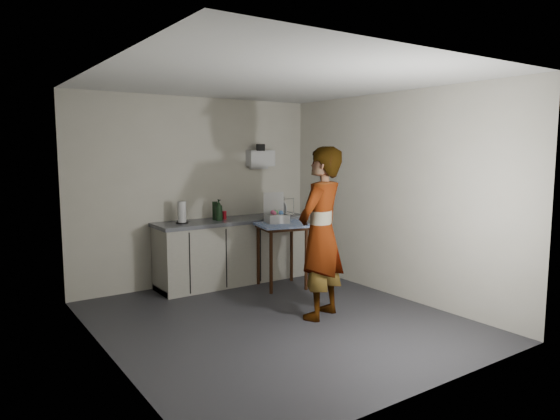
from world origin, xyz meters
TOP-DOWN VIEW (x-y plane):
  - ground at (0.00, 0.00)m, footprint 4.00×4.00m
  - wall_back at (0.00, 1.99)m, footprint 3.60×0.02m
  - wall_right at (1.79, 0.00)m, footprint 0.02×4.00m
  - wall_left at (-1.79, 0.00)m, footprint 0.02×4.00m
  - ceiling at (0.00, 0.00)m, footprint 3.60×4.00m
  - kitchen_counter at (0.40, 1.70)m, footprint 2.24×0.62m
  - wall_shelf at (1.00, 1.92)m, footprint 0.42×0.18m
  - side_table at (0.82, 1.10)m, footprint 0.82×0.82m
  - standing_man at (0.48, -0.16)m, footprint 0.82×0.70m
  - soap_bottle at (0.16, 1.66)m, footprint 0.12×0.12m
  - soda_can at (0.28, 1.74)m, footprint 0.06×0.06m
  - dark_bottle at (0.15, 1.76)m, footprint 0.07×0.07m
  - paper_towel at (-0.36, 1.71)m, footprint 0.16×0.16m
  - dish_rack at (1.15, 1.65)m, footprint 0.37×0.28m
  - bakery_box at (0.79, 1.19)m, footprint 0.36×0.37m

SIDE VIEW (x-z plane):
  - ground at x=0.00m, z-range 0.00..0.00m
  - kitchen_counter at x=0.40m, z-range -0.03..0.88m
  - side_table at x=0.82m, z-range 0.33..1.22m
  - standing_man at x=0.48m, z-range 0.00..1.91m
  - soda_can at x=0.28m, z-range 0.91..1.02m
  - dish_rack at x=1.15m, z-range 0.84..1.10m
  - bakery_box at x=0.79m, z-range 0.78..1.18m
  - dark_bottle at x=0.15m, z-range 0.91..1.16m
  - paper_towel at x=-0.36m, z-range 0.90..1.19m
  - soap_bottle at x=0.16m, z-range 0.91..1.20m
  - wall_back at x=0.00m, z-range 0.00..2.60m
  - wall_right at x=1.79m, z-range 0.00..2.60m
  - wall_left at x=-1.79m, z-range 0.00..2.60m
  - wall_shelf at x=1.00m, z-range 1.56..1.93m
  - ceiling at x=0.00m, z-range 2.59..2.60m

